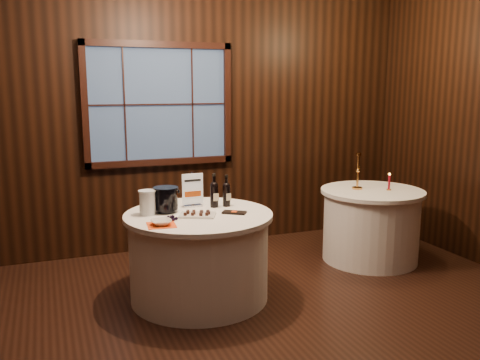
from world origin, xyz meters
name	(u,v)px	position (x,y,z in m)	size (l,w,h in m)	color
ground	(240,351)	(0.00, 0.00, 0.00)	(6.00, 6.00, 0.00)	black
back_wall	(159,114)	(0.00, 2.48, 1.54)	(6.00, 0.10, 3.00)	black
main_table	(199,256)	(0.00, 1.00, 0.39)	(1.28, 1.28, 0.77)	white
side_table	(371,225)	(2.00, 1.30, 0.39)	(1.08, 1.08, 0.77)	white
sign_stand	(193,195)	(0.02, 1.25, 0.88)	(0.20, 0.10, 0.32)	silver
port_bottle_left	(214,193)	(0.20, 1.16, 0.90)	(0.07, 0.08, 0.31)	black
port_bottle_right	(227,193)	(0.31, 1.15, 0.90)	(0.07, 0.08, 0.29)	black
ice_bucket	(166,199)	(-0.25, 1.13, 0.89)	(0.22, 0.22, 0.22)	black
chocolate_plate	(197,214)	(-0.04, 0.90, 0.79)	(0.35, 0.30, 0.04)	silver
chocolate_box	(234,212)	(0.28, 0.88, 0.78)	(0.20, 0.10, 0.02)	black
grape_bunch	(171,219)	(-0.28, 0.83, 0.79)	(0.18, 0.09, 0.04)	black
glass_pitcher	(148,202)	(-0.42, 1.11, 0.88)	(0.19, 0.15, 0.21)	white
orange_napkin	(161,225)	(-0.38, 0.73, 0.77)	(0.22, 0.22, 0.00)	#F44C14
cracker_bowl	(161,222)	(-0.38, 0.73, 0.79)	(0.16, 0.16, 0.04)	silver
brass_candlestick	(358,176)	(1.87, 1.39, 0.91)	(0.11, 0.11, 0.39)	gold
red_candle	(389,183)	(2.14, 1.22, 0.84)	(0.05, 0.05, 0.18)	gold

